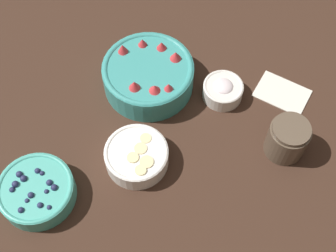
% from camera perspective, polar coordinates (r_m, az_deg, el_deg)
% --- Properties ---
extents(ground_plane, '(4.00, 4.00, 0.00)m').
position_cam_1_polar(ground_plane, '(1.15, 0.25, 0.14)').
color(ground_plane, '#382319').
extents(bowl_strawberries, '(0.23, 0.23, 0.10)m').
position_cam_1_polar(bowl_strawberries, '(1.17, -2.42, 6.34)').
color(bowl_strawberries, teal).
rests_on(bowl_strawberries, ground_plane).
extents(bowl_blueberries, '(0.17, 0.17, 0.06)m').
position_cam_1_polar(bowl_blueberries, '(1.08, -15.75, -7.59)').
color(bowl_blueberries, '#47AD9E').
rests_on(bowl_blueberries, ground_plane).
extents(bowl_bananas, '(0.15, 0.15, 0.05)m').
position_cam_1_polar(bowl_bananas, '(1.07, -3.84, -3.63)').
color(bowl_bananas, white).
rests_on(bowl_bananas, ground_plane).
extents(bowl_cream, '(0.10, 0.10, 0.05)m').
position_cam_1_polar(bowl_cream, '(1.18, 6.71, 4.42)').
color(bowl_cream, silver).
rests_on(bowl_cream, ground_plane).
extents(jar_chocolate, '(0.09, 0.09, 0.10)m').
position_cam_1_polar(jar_chocolate, '(1.11, 14.30, -1.60)').
color(jar_chocolate, brown).
rests_on(jar_chocolate, ground_plane).
extents(napkin, '(0.16, 0.14, 0.01)m').
position_cam_1_polar(napkin, '(1.23, 13.75, 3.93)').
color(napkin, silver).
rests_on(napkin, ground_plane).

